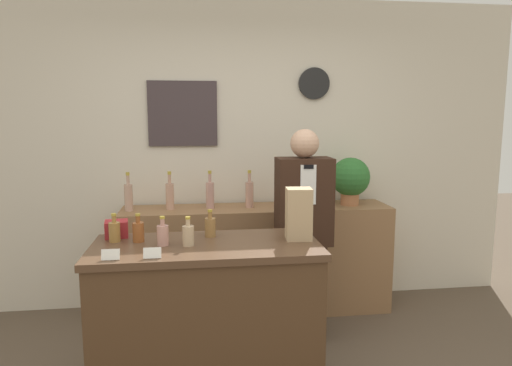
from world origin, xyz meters
The scene contains 20 objects.
back_wall centered at (0.00, 2.00, 1.36)m, with size 5.20×0.09×2.70m.
back_shelf centered at (0.19, 1.71, 0.46)m, with size 2.28×0.45×0.92m.
display_counter centered at (-0.27, 0.47, 0.49)m, with size 1.29×0.59×0.97m.
shopkeeper centered at (0.47, 1.18, 0.80)m, with size 0.40×0.25×1.60m.
potted_plant centered at (1.01, 1.71, 1.16)m, with size 0.34×0.34×0.41m.
paper_bag centered at (0.27, 0.49, 1.13)m, with size 0.16×0.14×0.30m.
price_card_left centered at (-0.75, 0.24, 1.00)m, with size 0.09×0.02×0.06m.
price_card_right centered at (-0.55, 0.24, 1.00)m, with size 0.09×0.02×0.06m.
gift_box centered at (-0.80, 0.69, 1.02)m, with size 0.15×0.14×0.10m.
counter_bottle_0 centered at (-0.79, 0.58, 1.04)m, with size 0.07×0.07×0.17m.
counter_bottle_1 centered at (-0.65, 0.56, 1.04)m, with size 0.07×0.07×0.17m.
counter_bottle_2 centered at (-0.51, 0.47, 1.04)m, with size 0.07×0.07×0.17m.
counter_bottle_3 centered at (-0.37, 0.44, 1.04)m, with size 0.07×0.07×0.17m.
counter_bottle_4 centered at (-0.24, 0.62, 1.04)m, with size 0.07×0.07×0.17m.
shelf_bottle_0 centered at (-0.87, 1.70, 1.04)m, with size 0.07×0.07×0.32m.
shelf_bottle_1 centered at (-0.53, 1.71, 1.04)m, with size 0.07×0.07×0.32m.
shelf_bottle_2 centered at (-0.20, 1.72, 1.04)m, with size 0.07×0.07×0.32m.
shelf_bottle_3 centered at (0.13, 1.71, 1.04)m, with size 0.07×0.07×0.32m.
shelf_bottle_4 centered at (0.46, 1.71, 1.04)m, with size 0.07×0.07×0.32m.
shelf_bottle_5 centered at (0.79, 1.73, 1.04)m, with size 0.07×0.07×0.32m.
Camera 1 is at (-0.32, -2.06, 1.70)m, focal length 32.00 mm.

